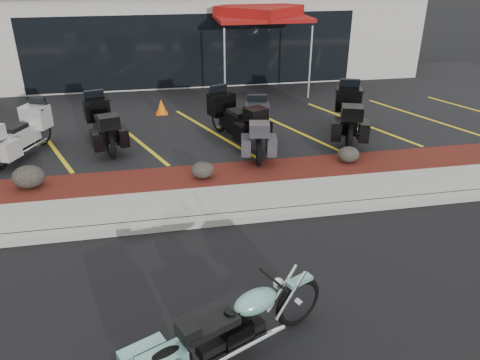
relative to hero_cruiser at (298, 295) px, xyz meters
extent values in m
plane|color=black|center=(-0.16, 2.00, -0.50)|extent=(90.00, 90.00, 0.00)
cube|color=gray|center=(-0.16, 2.90, -0.43)|extent=(24.00, 0.25, 0.15)
cube|color=gray|center=(-0.16, 3.60, -0.43)|extent=(24.00, 1.20, 0.15)
cube|color=#3A180D|center=(-0.16, 4.80, -0.42)|extent=(24.00, 1.20, 0.16)
cube|color=black|center=(-0.16, 10.20, -0.43)|extent=(26.00, 9.60, 0.15)
cube|color=gray|center=(-0.16, 16.50, 1.50)|extent=(18.00, 8.00, 4.00)
cube|color=black|center=(-0.16, 12.52, 1.00)|extent=(12.00, 0.06, 2.60)
ellipsoid|color=black|center=(-4.50, 4.89, -0.10)|extent=(0.68, 0.57, 0.48)
ellipsoid|color=black|center=(-0.78, 4.67, -0.15)|extent=(0.52, 0.44, 0.37)
ellipsoid|color=black|center=(2.77, 4.90, -0.15)|extent=(0.54, 0.45, 0.38)
cone|color=#F35E08|center=(-1.51, 9.58, -0.12)|extent=(0.45, 0.45, 0.46)
cylinder|color=silver|center=(1.32, 10.05, 0.86)|extent=(0.06, 0.06, 2.42)
cylinder|color=silver|center=(4.05, 11.16, 0.86)|extent=(0.06, 0.06, 2.42)
cylinder|color=silver|center=(0.22, 12.78, 0.86)|extent=(0.06, 0.06, 2.42)
cylinder|color=silver|center=(2.95, 13.89, 0.86)|extent=(0.06, 0.06, 2.42)
cube|color=maroon|center=(2.13, 11.97, 2.23)|extent=(4.11, 4.11, 0.13)
cube|color=maroon|center=(2.13, 11.97, 2.41)|extent=(3.03, 3.03, 0.37)
camera|label=1|loc=(-1.72, -4.82, 4.20)|focal=35.00mm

